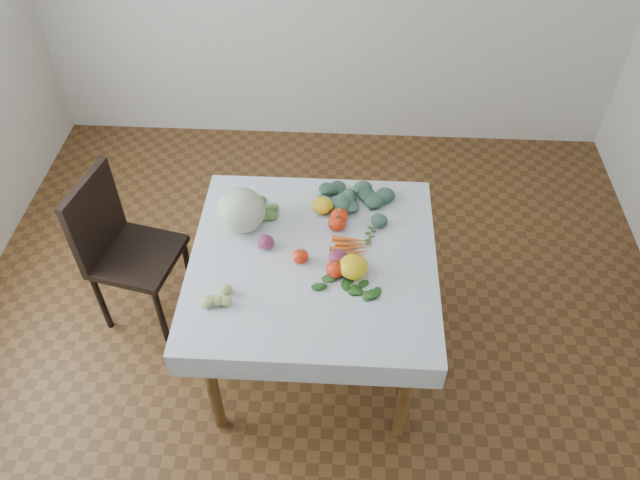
# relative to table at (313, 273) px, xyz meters

# --- Properties ---
(ground) EXTENTS (4.00, 4.00, 0.00)m
(ground) POSITION_rel_table_xyz_m (0.00, 0.00, -0.65)
(ground) COLOR brown
(table) EXTENTS (1.00, 1.00, 0.75)m
(table) POSITION_rel_table_xyz_m (0.00, 0.00, 0.00)
(table) COLOR brown
(table) RESTS_ON ground
(tablecloth) EXTENTS (1.12, 1.12, 0.01)m
(tablecloth) POSITION_rel_table_xyz_m (0.00, 0.00, 0.10)
(tablecloth) COLOR silver
(tablecloth) RESTS_ON table
(chair) EXTENTS (0.49, 0.49, 0.91)m
(chair) POSITION_rel_table_xyz_m (-1.03, 0.27, -0.13)
(chair) COLOR black
(chair) RESTS_ON ground
(cabbage) EXTENTS (0.23, 0.23, 0.21)m
(cabbage) POSITION_rel_table_xyz_m (-0.35, 0.19, 0.21)
(cabbage) COLOR beige
(cabbage) RESTS_ON tablecloth
(tomato_a) EXTENTS (0.11, 0.11, 0.08)m
(tomato_a) POSITION_rel_table_xyz_m (0.11, 0.25, 0.14)
(tomato_a) COLOR red
(tomato_a) RESTS_ON tablecloth
(tomato_b) EXTENTS (0.11, 0.11, 0.07)m
(tomato_b) POSITION_rel_table_xyz_m (0.10, 0.20, 0.14)
(tomato_b) COLOR red
(tomato_b) RESTS_ON tablecloth
(tomato_c) EXTENTS (0.11, 0.11, 0.07)m
(tomato_c) POSITION_rel_table_xyz_m (0.11, -0.09, 0.14)
(tomato_c) COLOR red
(tomato_c) RESTS_ON tablecloth
(tomato_d) EXTENTS (0.08, 0.08, 0.06)m
(tomato_d) POSITION_rel_table_xyz_m (-0.05, -0.02, 0.13)
(tomato_d) COLOR red
(tomato_d) RESTS_ON tablecloth
(heirloom_back) EXTENTS (0.14, 0.14, 0.07)m
(heirloom_back) POSITION_rel_table_xyz_m (0.03, 0.32, 0.14)
(heirloom_back) COLOR yellow
(heirloom_back) RESTS_ON tablecloth
(heirloom_front) EXTENTS (0.17, 0.17, 0.09)m
(heirloom_front) POSITION_rel_table_xyz_m (0.18, -0.08, 0.15)
(heirloom_front) COLOR yellow
(heirloom_front) RESTS_ON tablecloth
(onion_a) EXTENTS (0.09, 0.09, 0.07)m
(onion_a) POSITION_rel_table_xyz_m (-0.22, 0.06, 0.14)
(onion_a) COLOR #611B47
(onion_a) RESTS_ON tablecloth
(onion_b) EXTENTS (0.11, 0.11, 0.07)m
(onion_b) POSITION_rel_table_xyz_m (0.11, -0.02, 0.14)
(onion_b) COLOR #611B47
(onion_b) RESTS_ON tablecloth
(tomatillo_cluster) EXTENTS (0.15, 0.09, 0.04)m
(tomatillo_cluster) POSITION_rel_table_xyz_m (-0.38, -0.26, 0.12)
(tomatillo_cluster) COLOR #BDC773
(tomatillo_cluster) RESTS_ON tablecloth
(carrot_bunch) EXTENTS (0.18, 0.21, 0.03)m
(carrot_bunch) POSITION_rel_table_xyz_m (0.17, 0.04, 0.12)
(carrot_bunch) COLOR orange
(carrot_bunch) RESTS_ON tablecloth
(kale_bunch) EXTENTS (0.37, 0.32, 0.05)m
(kale_bunch) POSITION_rel_table_xyz_m (0.18, 0.37, 0.13)
(kale_bunch) COLOR #31513D
(kale_bunch) RESTS_ON tablecloth
(basil_bunch) EXTENTS (0.28, 0.20, 0.01)m
(basil_bunch) POSITION_rel_table_xyz_m (0.17, -0.10, 0.11)
(basil_bunch) COLOR #1C5119
(basil_bunch) RESTS_ON tablecloth
(dill_bunch) EXTENTS (0.22, 0.22, 0.03)m
(dill_bunch) POSITION_rel_table_xyz_m (-0.32, 0.29, 0.12)
(dill_bunch) COLOR #4E7636
(dill_bunch) RESTS_ON tablecloth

